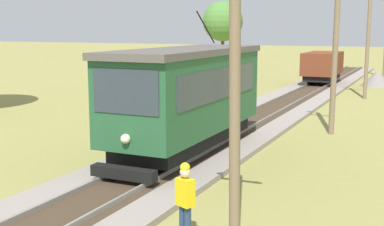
{
  "coord_description": "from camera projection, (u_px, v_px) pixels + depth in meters",
  "views": [
    {
      "loc": [
        7.58,
        0.66,
        4.52
      ],
      "look_at": [
        -0.13,
        17.38,
        1.46
      ],
      "focal_mm": 48.15,
      "sensor_mm": 36.0,
      "label": 1
    }
  ],
  "objects": [
    {
      "name": "red_tram",
      "position": [
        187.0,
        95.0,
        17.87
      ],
      "size": [
        2.6,
        8.54,
        4.79
      ],
      "color": "#235633",
      "rests_on": "rail_right"
    },
    {
      "name": "freight_car",
      "position": [
        322.0,
        66.0,
        40.15
      ],
      "size": [
        2.4,
        5.2,
        2.31
      ],
      "color": "brown",
      "rests_on": "rail_right"
    },
    {
      "name": "utility_pole_near_tram",
      "position": [
        235.0,
        83.0,
        10.7
      ],
      "size": [
        1.4,
        0.45,
        6.57
      ],
      "color": "#7A664C",
      "rests_on": "ground"
    },
    {
      "name": "utility_pole_mid",
      "position": [
        335.0,
        47.0,
        21.67
      ],
      "size": [
        1.4,
        0.51,
        7.25
      ],
      "color": "#7A664C",
      "rests_on": "ground"
    },
    {
      "name": "utility_pole_far",
      "position": [
        368.0,
        39.0,
        32.66
      ],
      "size": [
        1.4,
        0.53,
        7.43
      ],
      "color": "#7A664C",
      "rests_on": "ground"
    },
    {
      "name": "gravel_pile",
      "position": [
        377.0,
        79.0,
        40.02
      ],
      "size": [
        2.46,
        2.46,
        1.2
      ],
      "primitive_type": "cone",
      "color": "gray",
      "rests_on": "ground"
    },
    {
      "name": "track_worker",
      "position": [
        185.0,
        200.0,
        10.69
      ],
      "size": [
        0.45,
        0.38,
        1.78
      ],
      "rotation": [
        0.0,
        0.0,
        1.14
      ],
      "color": "navy",
      "rests_on": "ground"
    },
    {
      "name": "tree_left_near",
      "position": [
        223.0,
        21.0,
        48.57
      ],
      "size": [
        3.8,
        3.8,
        7.02
      ],
      "color": "#4C3823",
      "rests_on": "ground"
    }
  ]
}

